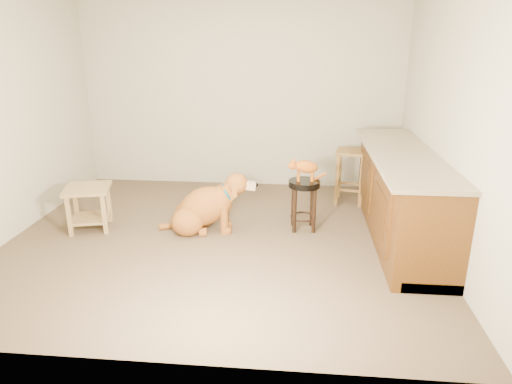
# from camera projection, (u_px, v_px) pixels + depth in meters

# --- Properties ---
(floor) EXTENTS (4.50, 4.00, 0.01)m
(floor) POSITION_uv_depth(u_px,v_px,m) (220.00, 239.00, 4.95)
(floor) COLOR brown
(floor) RESTS_ON ground
(room_shell) EXTENTS (4.54, 4.04, 2.62)m
(room_shell) POSITION_uv_depth(u_px,v_px,m) (215.00, 81.00, 4.41)
(room_shell) COLOR #ACA58A
(room_shell) RESTS_ON ground
(cabinet_run) EXTENTS (0.70, 2.56, 0.94)m
(cabinet_run) POSITION_uv_depth(u_px,v_px,m) (401.00, 197.00, 4.92)
(cabinet_run) COLOR #4B2A0D
(cabinet_run) RESTS_ON ground
(padded_stool) EXTENTS (0.35, 0.35, 0.58)m
(padded_stool) POSITION_uv_depth(u_px,v_px,m) (304.00, 195.00, 5.08)
(padded_stool) COLOR black
(padded_stool) RESTS_ON ground
(wood_stool) EXTENTS (0.44, 0.44, 0.70)m
(wood_stool) POSITION_uv_depth(u_px,v_px,m) (350.00, 176.00, 5.94)
(wood_stool) COLOR brown
(wood_stool) RESTS_ON ground
(side_table) EXTENTS (0.59, 0.59, 0.50)m
(side_table) POSITION_uv_depth(u_px,v_px,m) (89.00, 201.00, 5.12)
(side_table) COLOR olive
(side_table) RESTS_ON ground
(golden_retriever) EXTENTS (1.13, 0.58, 0.72)m
(golden_retriever) POSITION_uv_depth(u_px,v_px,m) (205.00, 208.00, 5.09)
(golden_retriever) COLOR brown
(golden_retriever) RESTS_ON ground
(tabby_kitten) EXTENTS (0.44, 0.19, 0.28)m
(tabby_kitten) POSITION_uv_depth(u_px,v_px,m) (304.00, 167.00, 4.98)
(tabby_kitten) COLOR #9A490F
(tabby_kitten) RESTS_ON padded_stool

